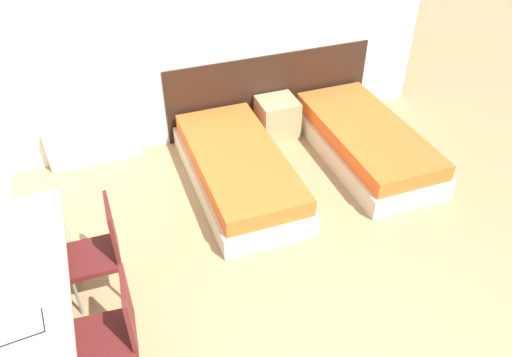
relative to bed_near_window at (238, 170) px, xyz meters
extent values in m
cube|color=silver|center=(-0.03, 1.09, 1.15)|extent=(5.58, 0.05, 2.70)
cube|color=black|center=(0.77, 1.05, 0.27)|extent=(2.61, 0.03, 0.94)
cube|color=beige|center=(0.00, 0.00, -0.09)|extent=(0.96, 2.04, 0.23)
cube|color=#E05B23|center=(0.00, 0.00, 0.12)|extent=(0.88, 1.96, 0.18)
cube|color=beige|center=(1.55, 0.00, -0.09)|extent=(0.96, 2.04, 0.23)
cube|color=#E05B23|center=(1.55, 0.00, 0.12)|extent=(0.88, 1.96, 0.18)
cube|color=tan|center=(0.77, 0.80, 0.03)|extent=(0.46, 0.43, 0.47)
cube|color=silver|center=(-1.40, 0.97, 0.05)|extent=(1.01, 0.12, 0.51)
cube|color=beige|center=(-2.02, -1.40, 0.55)|extent=(0.60, 1.92, 0.04)
cube|color=beige|center=(-2.02, -0.46, 0.16)|extent=(0.54, 0.04, 0.73)
cube|color=#511919|center=(-1.57, -1.00, 0.23)|extent=(0.43, 0.43, 0.05)
cube|color=#511919|center=(-1.38, -1.00, 0.49)|extent=(0.04, 0.38, 0.48)
cylinder|color=slate|center=(-1.75, -1.17, 0.00)|extent=(0.02, 0.02, 0.41)
cylinder|color=slate|center=(-1.74, -0.81, 0.00)|extent=(0.02, 0.02, 0.41)
cylinder|color=slate|center=(-1.40, -1.18, 0.00)|extent=(0.02, 0.02, 0.41)
cylinder|color=slate|center=(-1.39, -0.82, 0.00)|extent=(0.02, 0.02, 0.41)
cube|color=#511919|center=(-1.57, -1.80, 0.23)|extent=(0.45, 0.45, 0.05)
cube|color=#511919|center=(-1.38, -1.82, 0.49)|extent=(0.06, 0.38, 0.48)
cylinder|color=slate|center=(-1.73, -1.61, 0.00)|extent=(0.02, 0.02, 0.41)
cylinder|color=slate|center=(-1.38, -1.64, 0.00)|extent=(0.02, 0.02, 0.41)
cube|color=silver|center=(-2.01, -1.07, 0.57)|extent=(0.37, 0.27, 0.02)
cube|color=black|center=(-2.03, -1.79, 0.57)|extent=(0.30, 0.22, 0.01)
cube|color=white|center=(-2.03, -1.79, 0.58)|extent=(0.29, 0.21, 0.01)
camera|label=1|loc=(-1.30, -4.06, 3.21)|focal=35.00mm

